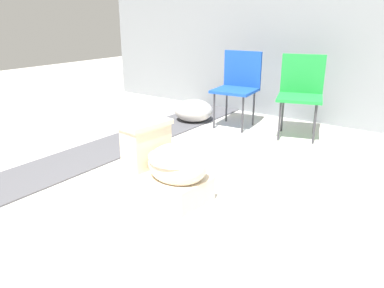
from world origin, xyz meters
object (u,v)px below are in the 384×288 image
object	(u,v)px
folding_chair_middle	(301,87)
boulder_near	(194,111)
toilet	(167,166)
folding_chair_left	(239,81)

from	to	relation	value
folding_chair_middle	boulder_near	distance (m)	1.28
toilet	folding_chair_middle	distance (m)	1.95
folding_chair_left	boulder_near	xyz separation A→B (m)	(-0.50, -0.18, -0.38)
folding_chair_left	boulder_near	distance (m)	0.65
folding_chair_middle	boulder_near	size ratio (longest dim) A/B	1.82
folding_chair_left	folding_chair_middle	size ratio (longest dim) A/B	1.00
folding_chair_left	folding_chair_middle	xyz separation A→B (m)	(0.71, 0.05, 0.00)
folding_chair_left	boulder_near	bearing A→B (deg)	-76.81
toilet	boulder_near	world-z (taller)	toilet
folding_chair_left	boulder_near	size ratio (longest dim) A/B	1.82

